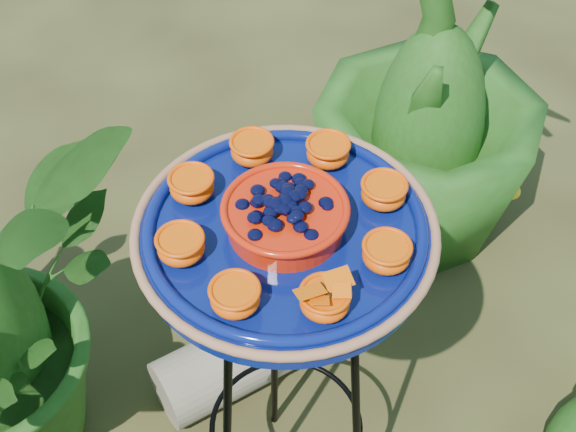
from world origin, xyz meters
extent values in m
torus|color=black|center=(-0.06, 0.00, 0.84)|extent=(0.31, 0.31, 0.02)
torus|color=black|center=(-0.06, 0.00, 0.29)|extent=(0.39, 0.39, 0.01)
cylinder|color=black|center=(-0.02, 0.13, 0.42)|extent=(0.04, 0.08, 0.84)
cylinder|color=black|center=(0.03, -0.11, 0.42)|extent=(0.07, 0.07, 0.84)
cylinder|color=#07135D|center=(-0.06, 0.00, 0.87)|extent=(0.54, 0.54, 0.04)
torus|color=#A6734B|center=(-0.06, 0.00, 0.89)|extent=(0.45, 0.45, 0.02)
torus|color=#07135D|center=(-0.06, 0.00, 0.89)|extent=(0.41, 0.41, 0.02)
cylinder|color=red|center=(-0.06, 0.00, 0.91)|extent=(0.21, 0.21, 0.04)
torus|color=red|center=(-0.06, 0.00, 0.93)|extent=(0.18, 0.18, 0.01)
ellipsoid|color=black|center=(-0.06, 0.00, 0.94)|extent=(0.15, 0.15, 0.03)
ellipsoid|color=#FF4C02|center=(0.09, -0.03, 0.90)|extent=(0.07, 0.07, 0.03)
cylinder|color=#E54904|center=(0.09, -0.03, 0.92)|extent=(0.06, 0.06, 0.01)
ellipsoid|color=#FF4C02|center=(0.06, 0.09, 0.90)|extent=(0.07, 0.07, 0.03)
cylinder|color=#E54904|center=(0.06, 0.09, 0.92)|extent=(0.06, 0.06, 0.01)
ellipsoid|color=#FF4C02|center=(-0.04, 0.15, 0.90)|extent=(0.07, 0.07, 0.03)
cylinder|color=#E54904|center=(-0.04, 0.15, 0.92)|extent=(0.06, 0.06, 0.01)
ellipsoid|color=#FF4C02|center=(-0.16, 0.12, 0.90)|extent=(0.07, 0.07, 0.03)
cylinder|color=#E54904|center=(-0.16, 0.12, 0.92)|extent=(0.06, 0.06, 0.01)
ellipsoid|color=#FF4C02|center=(-0.22, 0.02, 0.90)|extent=(0.07, 0.07, 0.03)
cylinder|color=#E54904|center=(-0.22, 0.02, 0.92)|extent=(0.06, 0.06, 0.01)
ellipsoid|color=#FF4C02|center=(-0.19, -0.09, 0.90)|extent=(0.07, 0.07, 0.03)
cylinder|color=#E54904|center=(-0.19, -0.09, 0.92)|extent=(0.06, 0.06, 0.01)
ellipsoid|color=#FF4C02|center=(-0.09, -0.16, 0.90)|extent=(0.07, 0.07, 0.03)
cylinder|color=#E54904|center=(-0.09, -0.16, 0.92)|extent=(0.06, 0.06, 0.01)
ellipsoid|color=#FF4C02|center=(0.03, -0.13, 0.90)|extent=(0.07, 0.07, 0.03)
cylinder|color=#E54904|center=(0.03, -0.13, 0.92)|extent=(0.06, 0.06, 0.01)
cylinder|color=black|center=(-0.09, -0.16, 0.93)|extent=(0.00, 0.03, 0.00)
cube|color=orange|center=(-0.11, -0.15, 0.94)|extent=(0.04, 0.03, 0.01)
cube|color=orange|center=(-0.07, -0.15, 0.94)|extent=(0.04, 0.03, 0.01)
cylinder|color=gray|center=(0.02, 0.31, 0.09)|extent=(0.52, 0.20, 0.17)
imported|color=#224713|center=(0.64, 0.54, 0.54)|extent=(0.81, 0.81, 1.08)
camera|label=1|loc=(-0.42, -0.68, 1.75)|focal=50.00mm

